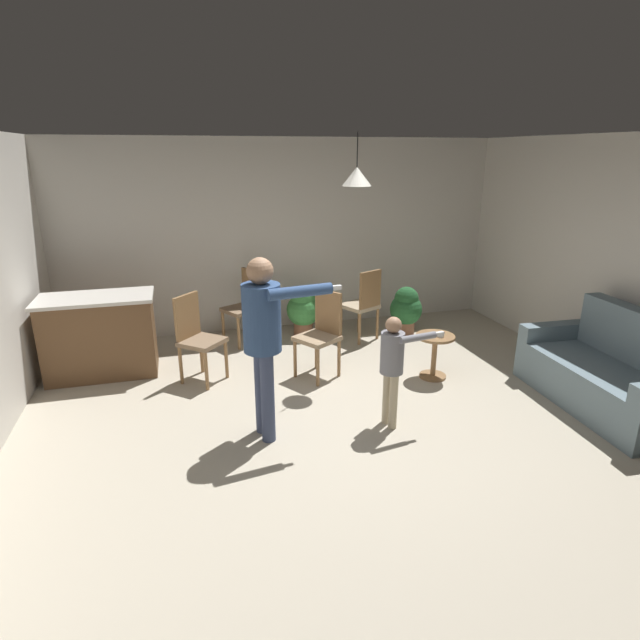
% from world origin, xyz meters
% --- Properties ---
extents(ground, '(7.68, 7.68, 0.00)m').
position_xyz_m(ground, '(0.00, 0.00, 0.00)').
color(ground, '#B2A893').
extents(wall_back, '(6.40, 0.10, 2.70)m').
position_xyz_m(wall_back, '(0.00, 3.20, 1.35)').
color(wall_back, beige).
rests_on(wall_back, ground).
extents(couch_floral, '(0.95, 1.84, 1.00)m').
position_xyz_m(couch_floral, '(2.63, -0.25, 0.33)').
color(couch_floral, slate).
rests_on(couch_floral, ground).
extents(kitchen_counter, '(1.26, 0.66, 0.95)m').
position_xyz_m(kitchen_counter, '(-2.45, 1.99, 0.48)').
color(kitchen_counter, brown).
rests_on(kitchen_counter, ground).
extents(side_table_by_couch, '(0.44, 0.44, 0.52)m').
position_xyz_m(side_table_by_couch, '(1.24, 0.85, 0.33)').
color(side_table_by_couch, olive).
rests_on(side_table_by_couch, ground).
extents(person_adult, '(0.85, 0.48, 1.67)m').
position_xyz_m(person_adult, '(-0.84, 0.11, 1.04)').
color(person_adult, '#384260').
rests_on(person_adult, ground).
extents(person_child, '(0.59, 0.31, 1.09)m').
position_xyz_m(person_child, '(0.33, -0.03, 0.68)').
color(person_child, tan).
rests_on(person_child, ground).
extents(dining_chair_by_counter, '(0.58, 0.58, 1.00)m').
position_xyz_m(dining_chair_by_counter, '(0.01, 1.28, 0.55)').
color(dining_chair_by_counter, olive).
rests_on(dining_chair_by_counter, ground).
extents(dining_chair_near_wall, '(0.56, 0.56, 1.00)m').
position_xyz_m(dining_chair_near_wall, '(0.89, 2.25, 0.55)').
color(dining_chair_near_wall, olive).
rests_on(dining_chair_near_wall, ground).
extents(dining_chair_centre_back, '(0.59, 0.59, 1.00)m').
position_xyz_m(dining_chair_centre_back, '(-1.38, 1.53, 0.55)').
color(dining_chair_centre_back, olive).
rests_on(dining_chair_centre_back, ground).
extents(dining_chair_spare, '(0.57, 0.57, 1.00)m').
position_xyz_m(dining_chair_spare, '(-0.68, 2.62, 0.55)').
color(dining_chair_spare, olive).
rests_on(dining_chair_spare, ground).
extents(potted_plant_corner, '(0.46, 0.46, 0.70)m').
position_xyz_m(potted_plant_corner, '(1.56, 2.31, 0.38)').
color(potted_plant_corner, brown).
rests_on(potted_plant_corner, ground).
extents(potted_plant_by_wall, '(0.47, 0.47, 0.72)m').
position_xyz_m(potted_plant_by_wall, '(0.13, 2.66, 0.40)').
color(potted_plant_by_wall, brown).
rests_on(potted_plant_by_wall, ground).
extents(spare_remote_on_table, '(0.08, 0.13, 0.04)m').
position_xyz_m(spare_remote_on_table, '(1.25, 0.81, 0.54)').
color(spare_remote_on_table, white).
rests_on(spare_remote_on_table, side_table_by_couch).
extents(ceiling_light_pendant, '(0.32, 0.32, 0.55)m').
position_xyz_m(ceiling_light_pendant, '(0.42, 1.32, 2.25)').
color(ceiling_light_pendant, silver).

